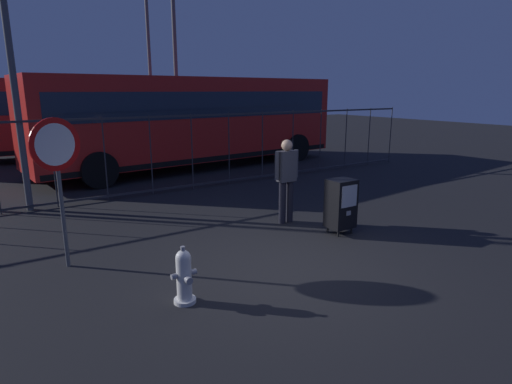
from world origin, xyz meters
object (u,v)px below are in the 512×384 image
(street_light_near_left, at_px, (175,51))
(street_light_far_right, at_px, (149,54))
(newspaper_box_primary, at_px, (341,203))
(stop_sign, at_px, (57,162))
(bus_far, at_px, (44,114))
(fire_hydrant, at_px, (184,276))
(bus_near, at_px, (193,117))
(pedestrian, at_px, (286,176))

(street_light_near_left, bearing_deg, street_light_far_right, 85.54)
(newspaper_box_primary, relative_size, street_light_far_right, 0.15)
(stop_sign, bearing_deg, street_light_far_right, 64.22)
(newspaper_box_primary, height_order, bus_far, bus_far)
(fire_hydrant, bearing_deg, bus_far, 89.02)
(newspaper_box_primary, height_order, bus_near, bus_near)
(stop_sign, height_order, street_light_far_right, street_light_far_right)
(fire_hydrant, xyz_separation_m, street_light_far_right, (4.35, 13.12, 3.67))
(newspaper_box_primary, xyz_separation_m, pedestrian, (-0.45, 1.07, 0.38))
(street_light_near_left, bearing_deg, fire_hydrant, -112.72)
(newspaper_box_primary, xyz_separation_m, bus_far, (-3.27, 12.64, 1.14))
(fire_hydrant, height_order, newspaper_box_primary, newspaper_box_primary)
(street_light_near_left, height_order, street_light_far_right, street_light_far_right)
(bus_far, bearing_deg, newspaper_box_primary, -68.58)
(newspaper_box_primary, bearing_deg, bus_near, 84.83)
(bus_far, xyz_separation_m, street_light_near_left, (3.86, -3.77, 2.20))
(street_light_far_right, bearing_deg, newspaper_box_primary, -93.96)
(street_light_near_left, bearing_deg, pedestrian, -97.56)
(street_light_near_left, relative_size, street_light_far_right, 0.97)
(stop_sign, bearing_deg, bus_near, 52.13)
(fire_hydrant, height_order, pedestrian, pedestrian)
(stop_sign, distance_m, bus_near, 8.53)
(fire_hydrant, xyz_separation_m, newspaper_box_primary, (3.50, 0.89, 0.22))
(bus_near, xyz_separation_m, bus_far, (-3.98, 4.80, 0.00))
(bus_near, relative_size, bus_far, 1.00)
(pedestrian, bearing_deg, bus_far, 103.71)
(bus_far, bearing_deg, street_light_near_left, -37.42)
(pedestrian, height_order, street_light_far_right, street_light_far_right)
(stop_sign, distance_m, pedestrian, 4.13)
(bus_near, bearing_deg, bus_far, 124.34)
(fire_hydrant, bearing_deg, bus_near, 64.24)
(fire_hydrant, height_order, street_light_far_right, street_light_far_right)
(street_light_near_left, bearing_deg, newspaper_box_primary, -93.76)
(newspaper_box_primary, bearing_deg, bus_far, 104.52)
(pedestrian, distance_m, bus_far, 11.93)
(newspaper_box_primary, xyz_separation_m, street_light_near_left, (0.58, 8.87, 3.34))
(fire_hydrant, distance_m, street_light_near_left, 11.17)
(bus_near, relative_size, street_light_far_right, 1.54)
(bus_near, bearing_deg, stop_sign, -133.23)
(street_light_near_left, bearing_deg, stop_sign, -123.36)
(stop_sign, relative_size, street_light_near_left, 0.33)
(newspaper_box_primary, xyz_separation_m, bus_near, (0.71, 7.84, 1.14))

